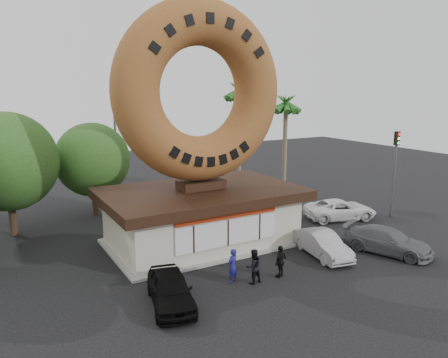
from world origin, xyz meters
TOP-DOWN VIEW (x-y plane):
  - ground at (0.00, 0.00)m, footprint 90.00×90.00m
  - donut_shop at (0.00, 5.98)m, footprint 11.20×7.20m
  - giant_donut at (0.00, 6.00)m, footprint 9.95×2.54m
  - tree_west at (-9.50, 13.00)m, footprint 6.00×6.00m
  - tree_mid at (-4.00, 15.00)m, footprint 5.20×5.20m
  - palm_near at (7.50, 14.00)m, footprint 2.60×2.60m
  - palm_far at (11.00, 12.50)m, footprint 2.60×2.60m
  - street_lamp at (-1.86, 16.00)m, footprint 2.11×0.20m
  - traffic_signal at (14.00, 3.99)m, footprint 0.30×0.38m
  - person_left at (-1.14, 0.53)m, footprint 0.71×0.59m
  - person_center at (-0.33, -0.00)m, footprint 0.85×0.68m
  - person_right at (1.19, -0.09)m, footprint 1.02×0.74m
  - car_black at (-4.53, -0.05)m, footprint 2.60×4.44m
  - car_silver at (4.81, 0.91)m, footprint 2.09×4.26m
  - car_grey at (8.27, -0.50)m, footprint 3.58×5.17m
  - car_white at (10.55, 5.47)m, footprint 5.41×3.66m

SIDE VIEW (x-z plane):
  - ground at x=0.00m, z-range 0.00..0.00m
  - car_silver at x=4.81m, z-range 0.00..1.35m
  - car_white at x=10.55m, z-range 0.00..1.38m
  - car_grey at x=8.27m, z-range 0.00..1.39m
  - car_black at x=-4.53m, z-range 0.00..1.42m
  - person_right at x=1.19m, z-range 0.00..1.60m
  - person_left at x=-1.14m, z-range 0.00..1.67m
  - person_center at x=-0.33m, z-range 0.00..1.67m
  - donut_shop at x=0.00m, z-range -0.13..3.67m
  - traffic_signal at x=14.00m, z-range 0.83..6.90m
  - tree_mid at x=-4.00m, z-range 0.70..7.33m
  - street_lamp at x=-1.86m, z-range 0.48..8.48m
  - tree_west at x=-9.50m, z-range 0.82..8.47m
  - palm_far at x=11.00m, z-range 3.11..11.86m
  - palm_near at x=7.50m, z-range 3.54..13.29m
  - giant_donut at x=0.00m, z-range 3.80..13.75m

